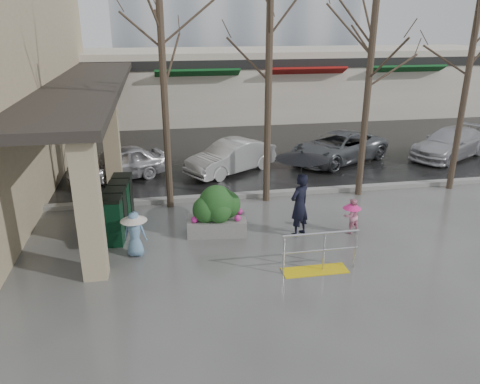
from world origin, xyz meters
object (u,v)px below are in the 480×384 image
object	(u,v)px
handrail	(318,257)
car_c	(338,147)
car_d	(450,143)
child_blue	(134,230)
child_pink	(352,214)
tree_mideast	(372,49)
tree_west	(161,43)
woman	(300,185)
tree_east	(475,31)
car_b	(231,157)
tree_midwest	(269,37)
planter	(217,211)
news_boxes	(118,208)
car_a	(117,164)

from	to	relation	value
handrail	car_c	distance (m)	9.52
car_d	child_blue	bearing A→B (deg)	-91.11
child_pink	car_c	xyz separation A→B (m)	(2.24, 6.77, 0.05)
tree_mideast	car_d	xyz separation A→B (m)	(5.81, 3.65, -4.23)
tree_west	woman	world-z (taller)	tree_west
tree_east	car_b	bearing A→B (deg)	156.61
handrail	tree_mideast	world-z (taller)	tree_mideast
child_blue	car_b	world-z (taller)	car_b
tree_midwest	tree_east	xyz separation A→B (m)	(6.80, -0.00, 0.15)
planter	news_boxes	size ratio (longest dim) A/B	0.70
child_pink	news_boxes	xyz separation A→B (m)	(-6.51, 1.37, 0.10)
car_d	car_c	bearing A→B (deg)	-121.09
tree_east	car_b	distance (m)	9.43
planter	tree_mideast	bearing A→B (deg)	23.24
news_boxes	car_b	bearing A→B (deg)	55.22
tree_midwest	car_c	bearing A→B (deg)	43.94
child_pink	planter	distance (m)	3.81
car_b	news_boxes	bearing A→B (deg)	-72.86
tree_mideast	planter	size ratio (longest dim) A/B	3.76
handrail	car_b	world-z (taller)	car_b
tree_west	car_c	size ratio (longest dim) A/B	1.50
news_boxes	car_b	xyz separation A→B (m)	(4.03, 4.75, -0.05)
handrail	news_boxes	distance (m)	5.88
tree_east	car_c	xyz separation A→B (m)	(-2.76, 3.89, -4.75)
handrail	planter	world-z (taller)	planter
child_pink	news_boxes	distance (m)	6.65
tree_west	car_d	bearing A→B (deg)	16.52
handrail	car_c	bearing A→B (deg)	65.96
car_a	tree_west	bearing A→B (deg)	8.64
tree_west	tree_east	world-z (taller)	tree_east
tree_west	news_boxes	bearing A→B (deg)	-134.89
news_boxes	car_a	world-z (taller)	news_boxes
tree_west	car_d	world-z (taller)	tree_west
planter	car_a	world-z (taller)	planter
handrail	tree_mideast	bearing A→B (deg)	56.81
tree_midwest	car_d	bearing A→B (deg)	21.84
news_boxes	car_a	distance (m)	4.63
tree_mideast	tree_east	xyz separation A→B (m)	(3.50, -0.00, 0.52)
planter	car_c	distance (m)	8.59
handrail	car_d	xyz separation A→B (m)	(8.95, 8.45, 0.25)
handrail	tree_west	xyz separation A→B (m)	(-3.36, 4.80, 4.71)
woman	car_d	bearing A→B (deg)	-176.67
planter	car_c	xyz separation A→B (m)	(6.00, 6.15, -0.06)
handrail	child_blue	size ratio (longest dim) A/B	1.58
car_b	tree_midwest	bearing A→B (deg)	-20.70
tree_mideast	car_a	world-z (taller)	tree_mideast
tree_midwest	planter	distance (m)	5.44
car_c	handrail	bearing A→B (deg)	-51.55
tree_midwest	woman	xyz separation A→B (m)	(0.29, -2.76, -3.74)
child_pink	child_blue	world-z (taller)	child_blue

